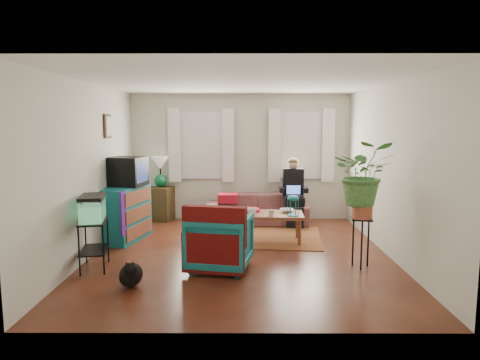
{
  "coord_description": "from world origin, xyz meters",
  "views": [
    {
      "loc": [
        0.02,
        -6.36,
        1.98
      ],
      "look_at": [
        0.0,
        0.4,
        1.1
      ],
      "focal_mm": 32.0,
      "sensor_mm": 36.0,
      "label": 1
    }
  ],
  "objects_px": {
    "sofa": "(257,204)",
    "dresser": "(125,213)",
    "coffee_table": "(268,227)",
    "plant_stand": "(361,243)",
    "side_table": "(161,203)",
    "armchair": "(220,239)",
    "aquarium_stand": "(94,245)"
  },
  "relations": [
    {
      "from": "dresser",
      "to": "coffee_table",
      "type": "bearing_deg",
      "value": 10.47
    },
    {
      "from": "side_table",
      "to": "armchair",
      "type": "height_order",
      "value": "armchair"
    },
    {
      "from": "aquarium_stand",
      "to": "armchair",
      "type": "bearing_deg",
      "value": -10.32
    },
    {
      "from": "plant_stand",
      "to": "coffee_table",
      "type": "bearing_deg",
      "value": 132.6
    },
    {
      "from": "aquarium_stand",
      "to": "armchair",
      "type": "distance_m",
      "value": 1.73
    },
    {
      "from": "sofa",
      "to": "dresser",
      "type": "distance_m",
      "value": 2.62
    },
    {
      "from": "dresser",
      "to": "plant_stand",
      "type": "height_order",
      "value": "dresser"
    },
    {
      "from": "side_table",
      "to": "dresser",
      "type": "xyz_separation_m",
      "value": [
        -0.34,
        -1.54,
        0.12
      ]
    },
    {
      "from": "sofa",
      "to": "armchair",
      "type": "xyz_separation_m",
      "value": [
        -0.6,
        -2.7,
        0.02
      ]
    },
    {
      "from": "coffee_table",
      "to": "plant_stand",
      "type": "xyz_separation_m",
      "value": [
        1.21,
        -1.32,
        0.11
      ]
    },
    {
      "from": "sofa",
      "to": "side_table",
      "type": "relative_size",
      "value": 2.88
    },
    {
      "from": "armchair",
      "to": "plant_stand",
      "type": "bearing_deg",
      "value": -167.29
    },
    {
      "from": "dresser",
      "to": "coffee_table",
      "type": "relative_size",
      "value": 0.87
    },
    {
      "from": "sofa",
      "to": "coffee_table",
      "type": "distance_m",
      "value": 1.33
    },
    {
      "from": "sofa",
      "to": "coffee_table",
      "type": "bearing_deg",
      "value": -82.64
    },
    {
      "from": "dresser",
      "to": "sofa",
      "type": "bearing_deg",
      "value": 40.56
    },
    {
      "from": "sofa",
      "to": "aquarium_stand",
      "type": "bearing_deg",
      "value": -129.31
    },
    {
      "from": "sofa",
      "to": "plant_stand",
      "type": "distance_m",
      "value": 2.96
    },
    {
      "from": "aquarium_stand",
      "to": "plant_stand",
      "type": "xyz_separation_m",
      "value": [
        3.68,
        0.08,
        0.01
      ]
    },
    {
      "from": "plant_stand",
      "to": "aquarium_stand",
      "type": "bearing_deg",
      "value": -178.71
    },
    {
      "from": "side_table",
      "to": "armchair",
      "type": "relative_size",
      "value": 0.84
    },
    {
      "from": "dresser",
      "to": "armchair",
      "type": "xyz_separation_m",
      "value": [
        1.72,
        -1.5,
        -0.05
      ]
    },
    {
      "from": "dresser",
      "to": "plant_stand",
      "type": "xyz_separation_m",
      "value": [
        3.67,
        -1.44,
        -0.12
      ]
    },
    {
      "from": "side_table",
      "to": "plant_stand",
      "type": "relative_size",
      "value": 1.0
    },
    {
      "from": "dresser",
      "to": "plant_stand",
      "type": "relative_size",
      "value": 1.48
    },
    {
      "from": "coffee_table",
      "to": "plant_stand",
      "type": "bearing_deg",
      "value": -44.17
    },
    {
      "from": "armchair",
      "to": "coffee_table",
      "type": "relative_size",
      "value": 0.7
    },
    {
      "from": "dresser",
      "to": "aquarium_stand",
      "type": "height_order",
      "value": "dresser"
    },
    {
      "from": "sofa",
      "to": "plant_stand",
      "type": "height_order",
      "value": "sofa"
    },
    {
      "from": "aquarium_stand",
      "to": "armchair",
      "type": "relative_size",
      "value": 0.82
    },
    {
      "from": "aquarium_stand",
      "to": "coffee_table",
      "type": "relative_size",
      "value": 0.58
    },
    {
      "from": "aquarium_stand",
      "to": "plant_stand",
      "type": "relative_size",
      "value": 0.97
    }
  ]
}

